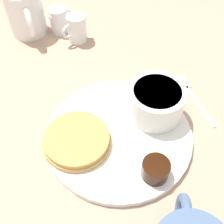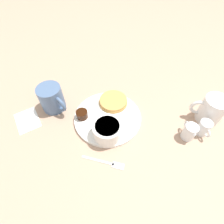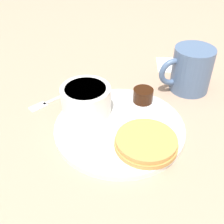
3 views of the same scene
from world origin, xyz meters
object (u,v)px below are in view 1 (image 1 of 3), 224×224
plate (119,135)px  creamer_pitcher_near (77,28)px  second_mug (25,13)px  bowl (156,101)px  creamer_pitcher_far (59,20)px  fork (191,93)px

plate → creamer_pitcher_near: size_ratio=3.83×
plate → second_mug: size_ratio=2.30×
bowl → creamer_pitcher_far: 0.33m
creamer_pitcher_far → second_mug: size_ratio=0.58×
bowl → plate: bearing=157.2°
creamer_pitcher_near → creamer_pitcher_far: creamer_pitcher_near is taller
bowl → second_mug: 0.38m
creamer_pitcher_near → fork: 0.29m
plate → bowl: size_ratio=2.54×
creamer_pitcher_near → second_mug: (-0.04, 0.12, 0.02)m
creamer_pitcher_near → creamer_pitcher_far: (0.01, 0.06, -0.00)m
plate → creamer_pitcher_near: (0.18, 0.22, 0.03)m
second_mug → bowl: bearing=-101.3°
bowl → fork: 0.11m
bowl → creamer_pitcher_near: 0.28m
plate → bowl: bearing=-22.8°
second_mug → plate: bearing=-113.3°
creamer_pitcher_far → second_mug: (-0.04, 0.06, 0.02)m
plate → creamer_pitcher_far: (0.19, 0.28, 0.02)m
plate → creamer_pitcher_far: size_ratio=4.00×
fork → second_mug: 0.41m
creamer_pitcher_near → creamer_pitcher_far: 0.06m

